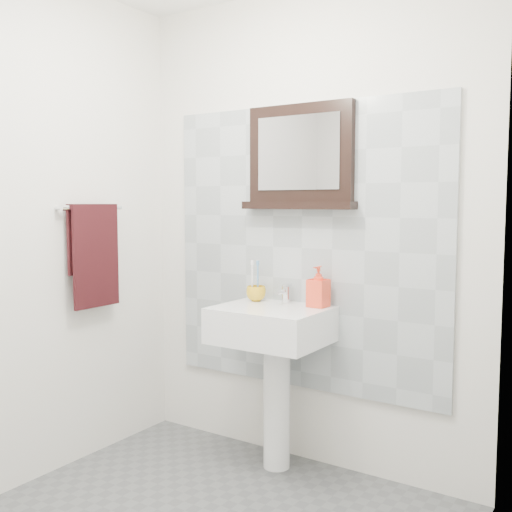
{
  "coord_description": "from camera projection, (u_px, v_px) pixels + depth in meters",
  "views": [
    {
      "loc": [
        1.53,
        -1.68,
        1.39
      ],
      "look_at": [
        0.06,
        0.55,
        1.15
      ],
      "focal_mm": 42.0,
      "sensor_mm": 36.0,
      "label": 1
    }
  ],
  "objects": [
    {
      "name": "back_wall",
      "position": [
        304.0,
        229.0,
        3.16
      ],
      "size": [
        2.0,
        0.01,
        2.5
      ],
      "primitive_type": "cube",
      "color": "silver",
      "rests_on": "ground"
    },
    {
      "name": "left_wall",
      "position": [
        3.0,
        232.0,
        2.8
      ],
      "size": [
        0.01,
        2.2,
        2.5
      ],
      "primitive_type": "cube",
      "color": "silver",
      "rests_on": "ground"
    },
    {
      "name": "right_wall",
      "position": [
        426.0,
        252.0,
        1.7
      ],
      "size": [
        0.01,
        2.2,
        2.5
      ],
      "primitive_type": "cube",
      "color": "silver",
      "rests_on": "ground"
    },
    {
      "name": "splashback",
      "position": [
        303.0,
        248.0,
        3.16
      ],
      "size": [
        1.6,
        0.02,
        1.5
      ],
      "primitive_type": "cube",
      "color": "#A1AAAF",
      "rests_on": "back_wall"
    },
    {
      "name": "pedestal_sink",
      "position": [
        272.0,
        342.0,
        3.06
      ],
      "size": [
        0.55,
        0.44,
        0.96
      ],
      "color": "white",
      "rests_on": "ground"
    },
    {
      "name": "toothbrush_cup",
      "position": [
        256.0,
        293.0,
        3.22
      ],
      "size": [
        0.13,
        0.13,
        0.08
      ],
      "primitive_type": "imported",
      "rotation": [
        0.0,
        0.0,
        0.28
      ],
      "color": "gold",
      "rests_on": "pedestal_sink"
    },
    {
      "name": "toothbrushes",
      "position": [
        256.0,
        278.0,
        3.21
      ],
      "size": [
        0.05,
        0.04,
        0.21
      ],
      "color": "white",
      "rests_on": "toothbrush_cup"
    },
    {
      "name": "soap_dispenser",
      "position": [
        318.0,
        287.0,
        3.03
      ],
      "size": [
        0.1,
        0.1,
        0.21
      ],
      "primitive_type": "imported",
      "rotation": [
        0.0,
        0.0,
        -0.04
      ],
      "color": "red",
      "rests_on": "pedestal_sink"
    },
    {
      "name": "framed_mirror",
      "position": [
        300.0,
        160.0,
        3.1
      ],
      "size": [
        0.64,
        0.11,
        0.54
      ],
      "color": "black",
      "rests_on": "back_wall"
    },
    {
      "name": "towel_bar",
      "position": [
        92.0,
        208.0,
        3.17
      ],
      "size": [
        0.07,
        0.4,
        0.03
      ],
      "color": "silver",
      "rests_on": "left_wall"
    },
    {
      "name": "hand_towel",
      "position": [
        94.0,
        247.0,
        3.19
      ],
      "size": [
        0.06,
        0.3,
        0.55
      ],
      "color": "black",
      "rests_on": "towel_bar"
    }
  ]
}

